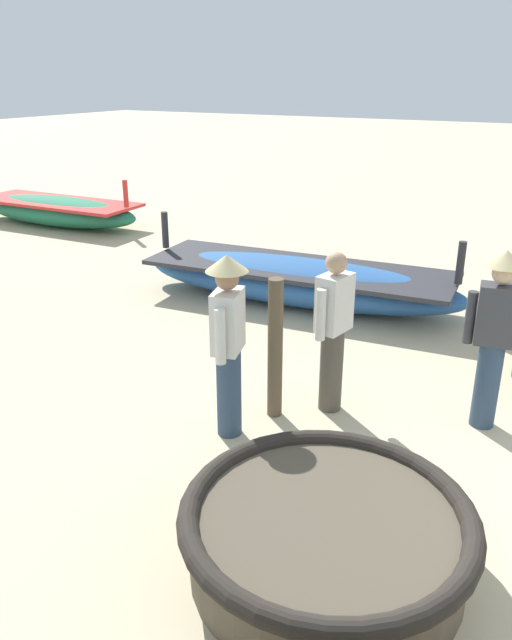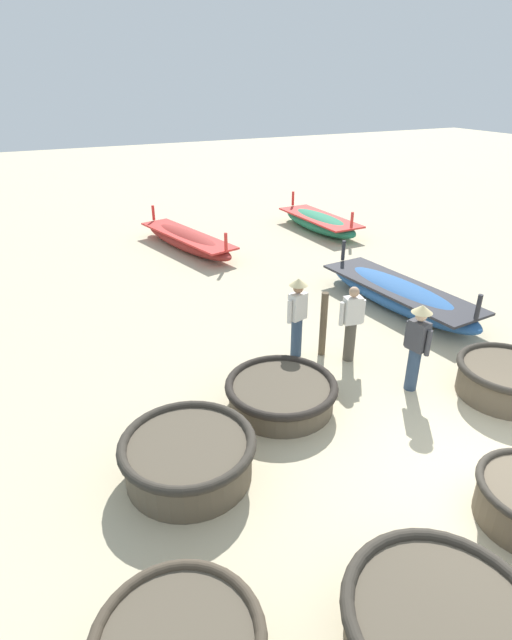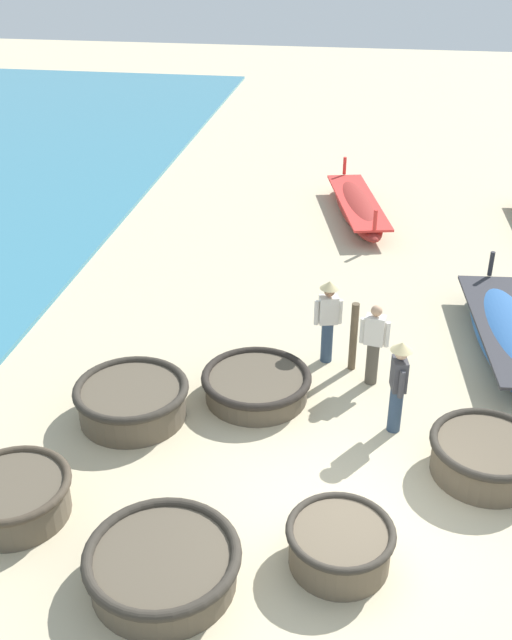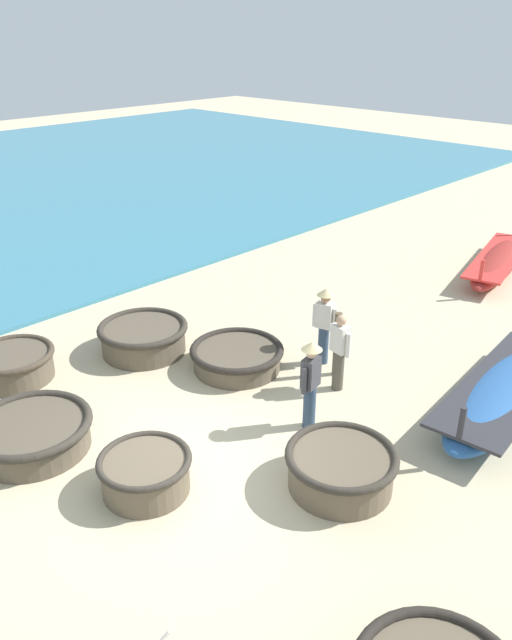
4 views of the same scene
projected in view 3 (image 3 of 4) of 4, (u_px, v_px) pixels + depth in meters
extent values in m
plane|color=#C6B793|center=(355.00, 528.00, 10.39)|extent=(80.00, 80.00, 0.00)
cylinder|color=brown|center=(485.00, 458.00, 11.25)|extent=(1.60, 1.60, 0.56)
torus|color=#332D26|center=(488.00, 443.00, 11.12)|extent=(1.72, 1.72, 0.13)
cylinder|color=brown|center=(132.00, 403.00, 12.50)|extent=(1.78, 1.78, 0.57)
torus|color=#332D26|center=(131.00, 389.00, 12.37)|extent=(1.92, 1.92, 0.14)
cylinder|color=brown|center=(163.00, 569.00, 9.44)|extent=(1.86, 1.86, 0.48)
torus|color=#332D26|center=(162.00, 555.00, 9.32)|extent=(2.01, 2.01, 0.15)
cylinder|color=brown|center=(340.00, 547.00, 9.71)|extent=(1.32, 1.32, 0.55)
torus|color=#332D26|center=(341.00, 531.00, 9.58)|extent=(1.43, 1.43, 0.11)
cylinder|color=brown|center=(15.00, 499.00, 10.50)|extent=(1.52, 1.52, 0.54)
torus|color=#42382B|center=(12.00, 484.00, 10.37)|extent=(1.65, 1.65, 0.12)
cylinder|color=brown|center=(256.00, 387.00, 13.04)|extent=(1.78, 1.78, 0.42)
torus|color=#28231E|center=(256.00, 377.00, 12.93)|extent=(1.92, 1.92, 0.14)
ellipsoid|color=#285693|center=(510.00, 335.00, 14.42)|extent=(1.68, 4.78, 0.61)
cube|color=#2D2D33|center=(511.00, 327.00, 14.33)|extent=(1.70, 4.41, 0.06)
cylinder|color=#2D2D33|center=(491.00, 264.00, 16.04)|extent=(0.10, 0.10, 0.55)
ellipsoid|color=maroon|center=(357.00, 207.00, 20.56)|extent=(2.02, 4.85, 0.57)
cube|color=red|center=(358.00, 201.00, 20.47)|extent=(1.97, 4.49, 0.06)
cylinder|color=red|center=(345.00, 166.00, 22.23)|extent=(0.10, 0.10, 0.52)
cylinder|color=red|center=(375.00, 220.00, 18.41)|extent=(0.10, 0.10, 0.52)
cylinder|color=#2D425B|center=(327.00, 342.00, 14.01)|extent=(0.22, 0.22, 0.82)
cube|color=silver|center=(328.00, 310.00, 13.67)|extent=(0.39, 0.30, 0.54)
sphere|color=#A37556|center=(329.00, 291.00, 13.49)|extent=(0.20, 0.20, 0.20)
cylinder|color=silver|center=(317.00, 313.00, 13.68)|extent=(0.09, 0.09, 0.48)
cylinder|color=silver|center=(340.00, 312.00, 13.72)|extent=(0.09, 0.09, 0.48)
cone|color=#D1BC84|center=(330.00, 285.00, 13.43)|extent=(0.36, 0.36, 0.14)
cylinder|color=#2D425B|center=(395.00, 409.00, 12.13)|extent=(0.22, 0.22, 0.82)
cube|color=#3D3D42|center=(399.00, 374.00, 11.80)|extent=(0.28, 0.37, 0.54)
sphere|color=#DBB28E|center=(401.00, 354.00, 11.62)|extent=(0.20, 0.20, 0.20)
cylinder|color=#3D3D42|center=(396.00, 369.00, 12.02)|extent=(0.09, 0.09, 0.48)
cylinder|color=#3D3D42|center=(401.00, 385.00, 11.63)|extent=(0.09, 0.09, 0.48)
cone|color=#D1BC84|center=(402.00, 346.00, 11.55)|extent=(0.36, 0.36, 0.14)
cylinder|color=#4C473D|center=(372.00, 363.00, 13.36)|extent=(0.22, 0.22, 0.82)
cube|color=silver|center=(375.00, 330.00, 13.02)|extent=(0.37, 0.28, 0.54)
sphere|color=tan|center=(377.00, 311.00, 12.84)|extent=(0.20, 0.20, 0.20)
cylinder|color=silver|center=(387.00, 335.00, 12.99)|extent=(0.09, 0.09, 0.48)
cylinder|color=silver|center=(362.00, 330.00, 13.11)|extent=(0.09, 0.09, 0.48)
cylinder|color=brown|center=(354.00, 337.00, 13.63)|extent=(0.14, 0.14, 1.36)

